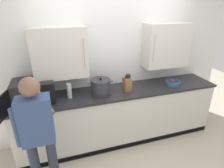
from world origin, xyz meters
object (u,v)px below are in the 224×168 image
stock_pot (101,87)px  person_figure (38,132)px  fruit_bowl (173,82)px  knife_block (127,84)px  thermos_flask (69,91)px  microwave_oven (32,91)px

stock_pot → person_figure: person_figure is taller
fruit_bowl → person_figure: person_figure is taller
fruit_bowl → stock_pot: size_ratio=0.61×
stock_pot → knife_block: 0.44m
thermos_flask → person_figure: size_ratio=0.15×
stock_pot → thermos_flask: bearing=178.2°
thermos_flask → stock_pot: size_ratio=0.58×
knife_block → person_figure: person_figure is taller
fruit_bowl → person_figure: bearing=-162.8°
fruit_bowl → thermos_flask: (-1.75, 0.05, 0.08)m
fruit_bowl → knife_block: knife_block is taller
microwave_oven → person_figure: size_ratio=0.49×
fruit_bowl → stock_pot: (-1.27, 0.03, 0.08)m
microwave_oven → person_figure: person_figure is taller
microwave_oven → knife_block: bearing=-2.5°
microwave_oven → thermos_flask: (0.51, -0.05, -0.04)m
thermos_flask → knife_block: (0.91, -0.01, -0.01)m
person_figure → microwave_oven: bearing=97.1°
thermos_flask → person_figure: 0.83m
thermos_flask → knife_block: 0.91m
knife_block → person_figure: 1.50m
knife_block → stock_pot: bearing=-179.6°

